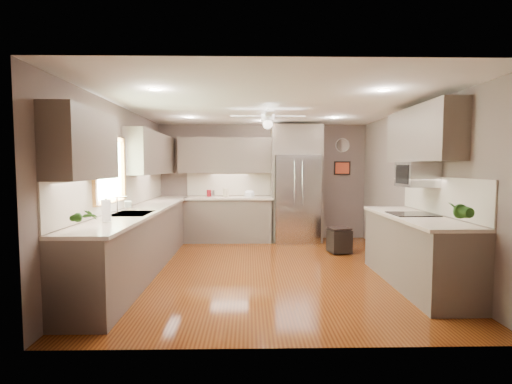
{
  "coord_description": "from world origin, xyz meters",
  "views": [
    {
      "loc": [
        -0.3,
        -5.63,
        1.59
      ],
      "look_at": [
        -0.18,
        0.6,
        1.16
      ],
      "focal_mm": 26.0,
      "sensor_mm": 36.0,
      "label": 1
    }
  ],
  "objects_px": {
    "canister_c": "(226,193)",
    "stool": "(339,240)",
    "soap_bottle": "(128,204)",
    "potted_plant_left": "(85,216)",
    "canister_a": "(209,193)",
    "paper_towel": "(106,210)",
    "bowl": "(249,196)",
    "potted_plant_right": "(459,211)",
    "microwave": "(417,174)",
    "refrigerator": "(296,185)",
    "canister_b": "(213,194)"
  },
  "relations": [
    {
      "from": "potted_plant_right",
      "to": "stool",
      "type": "relative_size",
      "value": 0.79
    },
    {
      "from": "soap_bottle",
      "to": "canister_c",
      "type": "bearing_deg",
      "value": 62.37
    },
    {
      "from": "potted_plant_left",
      "to": "canister_b",
      "type": "bearing_deg",
      "value": 78.16
    },
    {
      "from": "soap_bottle",
      "to": "paper_towel",
      "type": "height_order",
      "value": "paper_towel"
    },
    {
      "from": "soap_bottle",
      "to": "potted_plant_left",
      "type": "relative_size",
      "value": 0.68
    },
    {
      "from": "canister_b",
      "to": "potted_plant_right",
      "type": "xyz_separation_m",
      "value": [
        3.0,
        -4.0,
        0.11
      ]
    },
    {
      "from": "potted_plant_left",
      "to": "stool",
      "type": "distance_m",
      "value": 4.52
    },
    {
      "from": "canister_a",
      "to": "stool",
      "type": "bearing_deg",
      "value": -25.32
    },
    {
      "from": "refrigerator",
      "to": "microwave",
      "type": "distance_m",
      "value": 3.03
    },
    {
      "from": "canister_b",
      "to": "paper_towel",
      "type": "bearing_deg",
      "value": -103.96
    },
    {
      "from": "potted_plant_right",
      "to": "refrigerator",
      "type": "distance_m",
      "value": 4.12
    },
    {
      "from": "microwave",
      "to": "stool",
      "type": "distance_m",
      "value": 2.13
    },
    {
      "from": "canister_b",
      "to": "canister_c",
      "type": "xyz_separation_m",
      "value": [
        0.28,
        -0.03,
        0.02
      ]
    },
    {
      "from": "paper_towel",
      "to": "bowl",
      "type": "bearing_deg",
      "value": 64.73
    },
    {
      "from": "canister_c",
      "to": "potted_plant_left",
      "type": "height_order",
      "value": "potted_plant_left"
    },
    {
      "from": "refrigerator",
      "to": "soap_bottle",
      "type": "bearing_deg",
      "value": -139.09
    },
    {
      "from": "potted_plant_right",
      "to": "paper_towel",
      "type": "height_order",
      "value": "potted_plant_right"
    },
    {
      "from": "bowl",
      "to": "soap_bottle",
      "type": "bearing_deg",
      "value": -126.16
    },
    {
      "from": "paper_towel",
      "to": "canister_a",
      "type": "bearing_deg",
      "value": 77.37
    },
    {
      "from": "bowl",
      "to": "canister_a",
      "type": "bearing_deg",
      "value": 176.72
    },
    {
      "from": "potted_plant_right",
      "to": "stool",
      "type": "height_order",
      "value": "potted_plant_right"
    },
    {
      "from": "canister_a",
      "to": "paper_towel",
      "type": "xyz_separation_m",
      "value": [
        -0.8,
        -3.58,
        0.06
      ]
    },
    {
      "from": "paper_towel",
      "to": "refrigerator",
      "type": "bearing_deg",
      "value": 52.79
    },
    {
      "from": "potted_plant_right",
      "to": "stool",
      "type": "xyz_separation_m",
      "value": [
        -0.57,
        2.82,
        -0.88
      ]
    },
    {
      "from": "canister_b",
      "to": "potted_plant_right",
      "type": "bearing_deg",
      "value": -53.14
    },
    {
      "from": "soap_bottle",
      "to": "microwave",
      "type": "distance_m",
      "value": 4.12
    },
    {
      "from": "stool",
      "to": "paper_towel",
      "type": "distance_m",
      "value": 4.17
    },
    {
      "from": "soap_bottle",
      "to": "potted_plant_right",
      "type": "distance_m",
      "value": 4.27
    },
    {
      "from": "canister_b",
      "to": "microwave",
      "type": "height_order",
      "value": "microwave"
    },
    {
      "from": "paper_towel",
      "to": "stool",
      "type": "bearing_deg",
      "value": 35.81
    },
    {
      "from": "canister_b",
      "to": "stool",
      "type": "xyz_separation_m",
      "value": [
        2.42,
        -1.18,
        -0.77
      ]
    },
    {
      "from": "potted_plant_left",
      "to": "canister_c",
      "type": "bearing_deg",
      "value": 74.39
    },
    {
      "from": "refrigerator",
      "to": "stool",
      "type": "relative_size",
      "value": 5.4
    },
    {
      "from": "potted_plant_left",
      "to": "bowl",
      "type": "relative_size",
      "value": 1.33
    },
    {
      "from": "soap_bottle",
      "to": "paper_towel",
      "type": "xyz_separation_m",
      "value": [
        0.1,
        -1.11,
        0.04
      ]
    },
    {
      "from": "canister_a",
      "to": "potted_plant_left",
      "type": "bearing_deg",
      "value": -100.68
    },
    {
      "from": "soap_bottle",
      "to": "refrigerator",
      "type": "xyz_separation_m",
      "value": [
        2.76,
        2.39,
        0.15
      ]
    },
    {
      "from": "canister_c",
      "to": "refrigerator",
      "type": "bearing_deg",
      "value": -1.32
    },
    {
      "from": "bowl",
      "to": "refrigerator",
      "type": "distance_m",
      "value": 1.02
    },
    {
      "from": "potted_plant_right",
      "to": "bowl",
      "type": "distance_m",
      "value": 4.54
    },
    {
      "from": "potted_plant_right",
      "to": "microwave",
      "type": "xyz_separation_m",
      "value": [
        0.1,
        1.22,
        0.36
      ]
    },
    {
      "from": "canister_c",
      "to": "stool",
      "type": "height_order",
      "value": "canister_c"
    },
    {
      "from": "soap_bottle",
      "to": "potted_plant_left",
      "type": "height_order",
      "value": "potted_plant_left"
    },
    {
      "from": "canister_b",
      "to": "bowl",
      "type": "distance_m",
      "value": 0.78
    },
    {
      "from": "potted_plant_left",
      "to": "microwave",
      "type": "distance_m",
      "value": 4.22
    },
    {
      "from": "potted_plant_right",
      "to": "bowl",
      "type": "relative_size",
      "value": 1.57
    },
    {
      "from": "canister_b",
      "to": "potted_plant_left",
      "type": "xyz_separation_m",
      "value": [
        -0.87,
        -4.15,
        0.08
      ]
    },
    {
      "from": "canister_c",
      "to": "potted_plant_left",
      "type": "bearing_deg",
      "value": -105.61
    },
    {
      "from": "potted_plant_left",
      "to": "microwave",
      "type": "relative_size",
      "value": 0.55
    },
    {
      "from": "soap_bottle",
      "to": "stool",
      "type": "relative_size",
      "value": 0.45
    }
  ]
}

